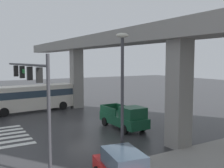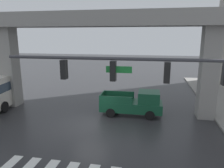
{
  "view_description": "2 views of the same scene",
  "coord_description": "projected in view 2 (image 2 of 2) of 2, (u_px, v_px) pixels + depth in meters",
  "views": [
    {
      "loc": [
        21.1,
        -9.25,
        5.86
      ],
      "look_at": [
        -1.25,
        4.05,
        3.5
      ],
      "focal_mm": 41.34,
      "sensor_mm": 36.0,
      "label": 1
    },
    {
      "loc": [
        4.31,
        -14.21,
        6.53
      ],
      "look_at": [
        1.17,
        2.42,
        2.68
      ],
      "focal_mm": 34.11,
      "sensor_mm": 36.0,
      "label": 2
    }
  ],
  "objects": [
    {
      "name": "pickup_truck",
      "position": [
        135.0,
        104.0,
        17.77
      ],
      "size": [
        5.11,
        2.11,
        2.08
      ],
      "color": "#14472D",
      "rests_on": "ground"
    },
    {
      "name": "traffic_signal_mast",
      "position": [
        170.0,
        83.0,
        8.61
      ],
      "size": [
        10.89,
        0.32,
        6.2
      ],
      "color": "#38383D",
      "rests_on": "ground"
    },
    {
      "name": "elevated_overpass",
      "position": [
        100.0,
        27.0,
        17.44
      ],
      "size": [
        49.39,
        2.48,
        8.45
      ],
      "color": "gray",
      "rests_on": "ground"
    },
    {
      "name": "ground_plane",
      "position": [
        91.0,
        125.0,
        15.84
      ],
      "size": [
        120.0,
        120.0,
        0.0
      ],
      "primitive_type": "plane",
      "color": "#2D2D30"
    }
  ]
}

